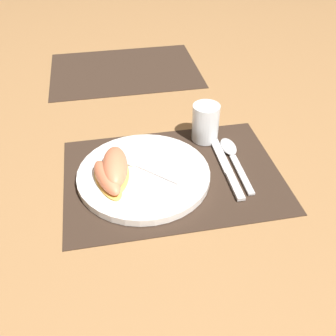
# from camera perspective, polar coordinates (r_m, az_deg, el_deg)

# --- Properties ---
(ground_plane) EXTENTS (3.00, 3.00, 0.00)m
(ground_plane) POSITION_cam_1_polar(r_m,az_deg,el_deg) (0.84, 0.68, -1.12)
(ground_plane) COLOR #A37547
(placemat) EXTENTS (0.46, 0.33, 0.00)m
(placemat) POSITION_cam_1_polar(r_m,az_deg,el_deg) (0.84, 0.68, -1.01)
(placemat) COLOR #38281E
(placemat) RESTS_ON ground_plane
(placemat_far) EXTENTS (0.46, 0.33, 0.00)m
(placemat_far) POSITION_cam_1_polar(r_m,az_deg,el_deg) (1.28, -6.29, 13.97)
(placemat_far) COLOR #38281E
(placemat_far) RESTS_ON ground_plane
(plate) EXTENTS (0.28, 0.28, 0.02)m
(plate) POSITION_cam_1_polar(r_m,az_deg,el_deg) (0.82, -3.50, -1.17)
(plate) COLOR white
(plate) RESTS_ON placemat
(juice_glass) EXTENTS (0.06, 0.06, 0.09)m
(juice_glass) POSITION_cam_1_polar(r_m,az_deg,el_deg) (0.93, 5.45, 6.30)
(juice_glass) COLOR silver
(juice_glass) RESTS_ON placemat
(knife) EXTENTS (0.02, 0.21, 0.01)m
(knife) POSITION_cam_1_polar(r_m,az_deg,el_deg) (0.86, 8.58, -0.12)
(knife) COLOR silver
(knife) RESTS_ON placemat
(spoon) EXTENTS (0.03, 0.19, 0.01)m
(spoon) POSITION_cam_1_polar(r_m,az_deg,el_deg) (0.90, 9.23, 2.10)
(spoon) COLOR silver
(spoon) RESTS_ON placemat
(fork) EXTENTS (0.14, 0.14, 0.00)m
(fork) POSITION_cam_1_polar(r_m,az_deg,el_deg) (0.83, -4.22, 0.43)
(fork) COLOR silver
(fork) RESTS_ON plate
(citrus_wedge_0) EXTENTS (0.07, 0.13, 0.05)m
(citrus_wedge_0) POSITION_cam_1_polar(r_m,az_deg,el_deg) (0.80, -7.67, -0.10)
(citrus_wedge_0) COLOR #F7C656
(citrus_wedge_0) RESTS_ON plate
(citrus_wedge_1) EXTENTS (0.07, 0.12, 0.03)m
(citrus_wedge_1) POSITION_cam_1_polar(r_m,az_deg,el_deg) (0.79, -8.82, -1.51)
(citrus_wedge_1) COLOR #F7C656
(citrus_wedge_1) RESTS_ON plate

